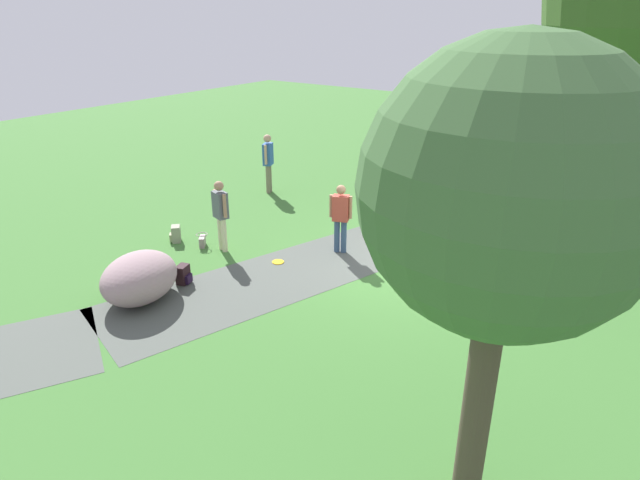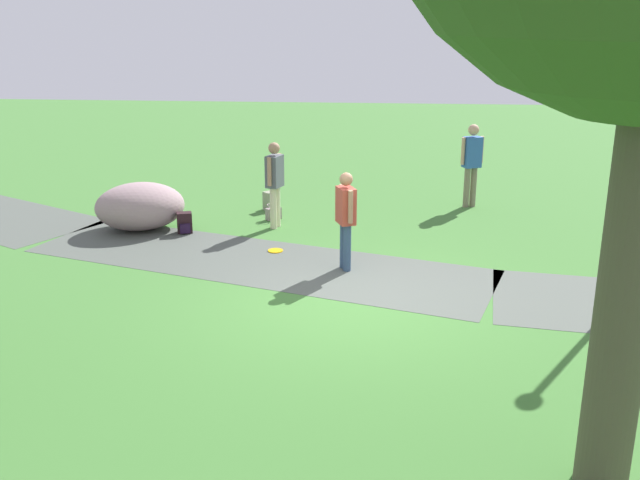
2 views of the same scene
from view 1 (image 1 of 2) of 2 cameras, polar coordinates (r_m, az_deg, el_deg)
The scene contains 13 objects.
ground_plane at distance 12.10m, azimuth 8.05°, elevation -2.49°, with size 48.00×48.00×0.00m, color #3F7332.
footpath_segment_near at distance 17.33m, azimuth 17.76°, elevation 4.63°, with size 8.23×3.32×0.01m.
footpath_segment_mid at distance 11.58m, azimuth -3.26°, elevation -3.49°, with size 8.30×4.52×0.01m.
young_tree_near_path at distance 5.22m, azimuth 19.21°, elevation 4.70°, with size 2.79×2.79×5.09m.
lamp_post at distance 15.47m, azimuth 12.89°, elevation 12.02°, with size 0.28×0.28×3.83m.
lawn_boulder at distance 10.95m, azimuth -18.50°, elevation -3.77°, with size 2.08×1.89×0.91m.
woman_with_handbag at distance 12.50m, azimuth -10.43°, elevation 3.02°, with size 0.34×0.50×1.68m.
man_near_boulder at distance 16.49m, azimuth -5.49°, elevation 8.49°, with size 0.48×0.36×1.78m.
passerby_on_path at distance 12.22m, azimuth 2.19°, elevation 2.73°, with size 0.36×0.49×1.62m.
handbag_on_grass at distance 13.11m, azimuth -12.29°, elevation -0.07°, with size 0.38×0.38×0.31m.
backpack_by_boulder at distance 11.42m, azimuth -14.20°, elevation -3.57°, with size 0.33×0.32×0.40m.
spare_backpack_on_lawn at distance 13.50m, azimuth -14.96°, elevation 0.60°, with size 0.35×0.35×0.40m.
frisbee_on_grass at distance 12.08m, azimuth -4.44°, elevation -2.32°, with size 0.27×0.27×0.02m.
Camera 1 is at (9.79, 4.86, 5.20)m, focal length 30.36 mm.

